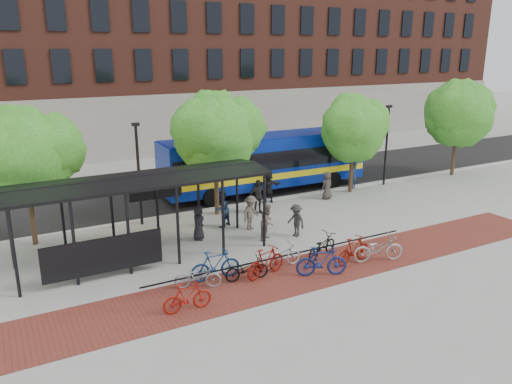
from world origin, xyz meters
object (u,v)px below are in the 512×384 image
bus (265,159)px  bike_9 (353,250)px  pedestrian_2 (222,209)px  pedestrian_9 (296,221)px  tree_b (216,131)px  bike_2 (198,276)px  lamp_post_right (387,143)px  pedestrian_0 (198,223)px  pedestrian_3 (251,213)px  bike_5 (266,262)px  tree_c (354,126)px  pedestrian_8 (267,222)px  tree_d (459,111)px  pedestrian_5 (268,187)px  bike_3 (215,265)px  bike_4 (247,269)px  bike_10 (378,248)px  pedestrian_6 (327,185)px  tree_a (26,152)px  pedestrian_4 (258,196)px  bus_shelter (139,189)px  bike_1 (187,297)px  bike_6 (280,256)px  bike_8 (322,246)px  bike_7 (321,261)px  pedestrian_7 (353,175)px  lamp_post_left (139,171)px

bus → bike_9: bus is taller
pedestrian_2 → pedestrian_9: 3.80m
tree_b → bike_2: (-4.23, -7.56, -4.00)m
lamp_post_right → pedestrian_0: (-14.26, -3.30, -1.93)m
pedestrian_3 → bike_5: bearing=-137.5°
tree_c → pedestrian_8: 10.19m
tree_d → pedestrian_9: size_ratio=4.18×
tree_d → lamp_post_right: bearing=177.6°
bike_2 → pedestrian_9: (6.04, 2.71, 0.33)m
pedestrian_2 → pedestrian_5: pedestrian_5 is taller
tree_d → pedestrian_2: 19.10m
bike_3 → bike_4: bearing=-117.2°
bike_10 → pedestrian_6: 9.00m
tree_a → pedestrian_4: (10.90, -0.94, -3.32)m
bike_10 → pedestrian_2: bearing=46.0°
bike_9 → pedestrian_2: pedestrian_2 is taller
bus_shelter → bike_1: bearing=-89.6°
tree_d → pedestrian_9: (-16.19, -4.85, -3.69)m
bike_10 → pedestrian_8: pedestrian_8 is taller
bus_shelter → bike_6: 6.38m
bike_4 → pedestrian_6: 11.62m
bike_2 → pedestrian_4: size_ratio=0.95×
bus_shelter → bike_8: (6.66, -3.62, -2.49)m
bike_7 → tree_b: bearing=24.8°
lamp_post_right → bike_10: lamp_post_right is taller
pedestrian_6 → bike_8: bearing=41.5°
bus → pedestrian_0: 8.86m
bike_8 → bus_shelter: bearing=39.7°
bike_5 → pedestrian_2: size_ratio=1.06×
tree_b → bike_6: (-0.61, -7.44, -3.97)m
bike_1 → pedestrian_2: 8.36m
bike_1 → bike_4: size_ratio=0.99×
bike_1 → pedestrian_0: size_ratio=1.03×
bus → pedestrian_9: bus is taller
tree_a → lamp_post_right: size_ratio=1.21×
tree_b → bike_6: size_ratio=3.47×
tree_a → bike_1: tree_a is taller
bike_9 → pedestrian_3: size_ratio=1.10×
pedestrian_7 → tree_d: bearing=143.8°
bike_2 → pedestrian_5: 11.02m
pedestrian_0 → pedestrian_2: pedestrian_2 is taller
bike_5 → pedestrian_7: 13.86m
lamp_post_left → pedestrian_9: size_ratio=3.27×
bike_5 → pedestrian_0: bearing=-6.6°
tree_b → bike_4: size_ratio=3.78×
bike_1 → bike_2: (0.96, 1.42, -0.05)m
pedestrian_8 → tree_d: bearing=-24.7°
bike_10 → pedestrian_0: size_ratio=1.32×
bike_5 → pedestrian_6: bearing=-64.7°
pedestrian_4 → pedestrian_5: 1.99m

